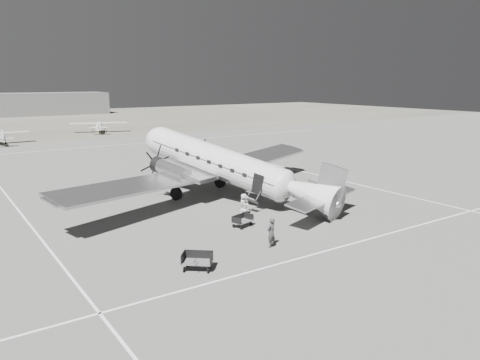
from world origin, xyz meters
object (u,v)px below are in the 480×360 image
object	(u,v)px
baggage_cart_far	(197,261)
ramp_agent	(246,209)
passenger	(244,205)
baggage_cart_near	(243,221)
light_plane_right	(99,127)
hangar_main	(34,104)
ground_crew	(271,233)
dc3_airliner	(227,168)

from	to	relation	value
baggage_cart_far	ramp_agent	distance (m)	9.51
ramp_agent	passenger	bearing A→B (deg)	-16.08
baggage_cart_near	passenger	size ratio (longest dim) A/B	0.88
light_plane_right	baggage_cart_far	bearing A→B (deg)	-84.94
ramp_agent	light_plane_right	bearing A→B (deg)	3.73
hangar_main	ground_crew	distance (m)	132.06
baggage_cart_far	passenger	xyz separation A→B (m)	(8.15, 7.30, 0.38)
dc3_airliner	baggage_cart_far	bearing A→B (deg)	-148.05
baggage_cart_near	baggage_cart_far	distance (m)	8.19
light_plane_right	baggage_cart_near	world-z (taller)	light_plane_right
hangar_main	baggage_cart_far	distance (m)	133.25
light_plane_right	passenger	distance (m)	65.40
ground_crew	baggage_cart_far	bearing A→B (deg)	-10.56
baggage_cart_near	ground_crew	bearing A→B (deg)	-117.91
hangar_main	passenger	size ratio (longest dim) A/B	24.26
baggage_cart_near	ground_crew	distance (m)	4.55
dc3_airliner	hangar_main	bearing A→B (deg)	67.22
ground_crew	passenger	world-z (taller)	ground_crew
hangar_main	ground_crew	bearing A→B (deg)	-94.94
dc3_airliner	ramp_agent	bearing A→B (deg)	-129.00
ground_crew	ramp_agent	bearing A→B (deg)	-125.18
dc3_airliner	baggage_cart_near	size ratio (longest dim) A/B	20.30
hangar_main	passenger	xyz separation A→B (m)	(-8.80, -124.83, -2.43)
passenger	baggage_cart_near	bearing A→B (deg)	133.56
baggage_cart_near	ground_crew	xyz separation A→B (m)	(-0.88, -4.44, 0.51)
baggage_cart_far	passenger	size ratio (longest dim) A/B	1.00
light_plane_right	baggage_cart_near	distance (m)	67.92
hangar_main	passenger	distance (m)	125.16
hangar_main	passenger	bearing A→B (deg)	-94.03
dc3_airliner	light_plane_right	world-z (taller)	dc3_airliner
ramp_agent	hangar_main	bearing A→B (deg)	8.14
baggage_cart_far	light_plane_right	bearing A→B (deg)	115.93
passenger	ground_crew	bearing A→B (deg)	148.99
baggage_cart_near	passenger	distance (m)	2.87
dc3_airliner	ramp_agent	size ratio (longest dim) A/B	15.57
hangar_main	baggage_cart_near	xyz separation A→B (m)	(-10.48, -127.12, -2.87)
dc3_airliner	passenger	size ratio (longest dim) A/B	17.77
dc3_airliner	ground_crew	size ratio (longest dim) A/B	16.36
light_plane_right	baggage_cart_far	xyz separation A→B (m)	(-17.56, -72.02, -0.67)
baggage_cart_near	ramp_agent	world-z (taller)	ramp_agent
hangar_main	baggage_cart_far	bearing A→B (deg)	-97.31
hangar_main	passenger	world-z (taller)	hangar_main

